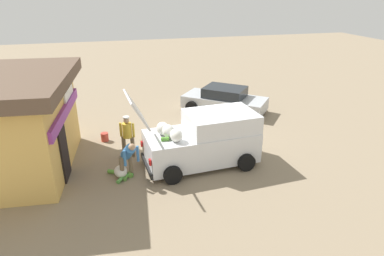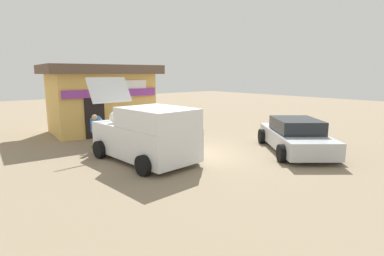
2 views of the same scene
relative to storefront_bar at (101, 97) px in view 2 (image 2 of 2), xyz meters
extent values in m
plane|color=gray|center=(0.63, -6.43, -1.77)|extent=(60.00, 60.00, 0.00)
cube|color=#E0B259|center=(0.00, 0.01, -0.29)|extent=(4.99, 3.50, 2.95)
cube|color=purple|center=(-0.15, -1.57, 0.30)|extent=(4.47, 0.55, 0.36)
cube|color=black|center=(-0.99, -1.46, -0.77)|extent=(0.90, 0.15, 2.00)
cube|color=white|center=(0.88, -1.65, 0.59)|extent=(1.50, 0.20, 0.60)
cube|color=brown|center=(0.00, 0.01, 1.40)|extent=(5.76, 4.27, 0.44)
cube|color=silver|center=(-1.22, -6.08, -1.06)|extent=(2.08, 4.02, 1.07)
cube|color=silver|center=(-1.17, -6.82, -0.21)|extent=(1.92, 2.53, 0.64)
cube|color=black|center=(-1.10, -7.98, -0.24)|extent=(1.56, 0.18, 0.49)
cube|color=silver|center=(-1.36, -3.87, 0.58)|extent=(1.69, 0.67, 0.96)
ellipsoid|color=silver|center=(-1.30, -4.90, -0.31)|extent=(0.51, 0.43, 0.43)
ellipsoid|color=silver|center=(-1.73, -5.08, -0.32)|extent=(0.50, 0.42, 0.42)
ellipsoid|color=silver|center=(-1.05, -4.75, -0.31)|extent=(0.52, 0.44, 0.44)
cylinder|color=#5BA936|center=(-1.59, -4.72, -0.46)|extent=(0.16, 0.28, 0.13)
cylinder|color=#5AA42E|center=(-1.26, -5.03, -0.46)|extent=(0.27, 0.27, 0.13)
cylinder|color=#619845|center=(-1.38, -5.09, -0.47)|extent=(0.25, 0.26, 0.12)
cylinder|color=#5B9639|center=(-0.76, -4.85, -0.47)|extent=(0.28, 0.22, 0.11)
cube|color=black|center=(-1.35, -4.09, -1.51)|extent=(1.75, 0.19, 0.16)
cube|color=red|center=(-2.06, -4.13, -1.01)|extent=(0.14, 0.07, 0.20)
cube|color=red|center=(-0.63, -4.03, -1.01)|extent=(0.14, 0.07, 0.20)
cylinder|color=black|center=(-2.12, -7.47, -1.45)|extent=(0.26, 0.64, 0.62)
cylinder|color=black|center=(-0.15, -7.35, -1.45)|extent=(0.26, 0.64, 0.62)
cylinder|color=black|center=(-2.29, -4.82, -1.45)|extent=(0.26, 0.64, 0.62)
cylinder|color=black|center=(-0.32, -4.69, -1.45)|extent=(0.26, 0.64, 0.62)
cube|color=#B2B7BC|center=(3.84, -8.83, -1.29)|extent=(4.05, 4.34, 0.61)
cube|color=#1E2328|center=(3.84, -8.83, -0.74)|extent=(2.48, 2.54, 0.50)
cylinder|color=black|center=(2.19, -9.31, -1.46)|extent=(0.56, 0.61, 0.61)
cylinder|color=black|center=(3.65, -10.53, -1.46)|extent=(0.56, 0.61, 0.61)
cylinder|color=black|center=(4.03, -7.12, -1.46)|extent=(0.56, 0.61, 0.61)
cylinder|color=black|center=(5.48, -8.35, -1.46)|extent=(0.56, 0.61, 0.61)
cylinder|color=#726047|center=(0.07, -3.43, -1.37)|extent=(0.15, 0.15, 0.79)
cylinder|color=#726047|center=(-0.06, -3.75, -1.37)|extent=(0.15, 0.15, 0.79)
cylinder|color=gold|center=(0.00, -3.59, -0.69)|extent=(0.44, 0.44, 0.56)
sphere|color=tan|center=(0.00, -3.59, -0.30)|extent=(0.22, 0.22, 0.22)
cylinder|color=silver|center=(0.00, -3.59, -0.17)|extent=(0.24, 0.24, 0.05)
cylinder|color=gold|center=(0.09, -3.37, -0.68)|extent=(0.09, 0.09, 0.53)
cylinder|color=gold|center=(-0.09, -3.82, -0.68)|extent=(0.09, 0.09, 0.53)
cylinder|color=#726047|center=(-1.40, -3.55, -1.36)|extent=(0.15, 0.15, 0.81)
cylinder|color=#726047|center=(-1.54, -3.24, -1.36)|extent=(0.15, 0.15, 0.81)
cylinder|color=#3872B2|center=(-1.65, -3.48, -0.75)|extent=(0.73, 0.58, 0.65)
sphere|color=tan|center=(-1.90, -3.60, -0.47)|extent=(0.22, 0.22, 0.22)
cylinder|color=#3872B2|center=(-1.73, -3.79, -0.82)|extent=(0.09, 0.09, 0.54)
cylinder|color=#3872B2|center=(-1.94, -3.35, -0.82)|extent=(0.09, 0.09, 0.54)
ellipsoid|color=silver|center=(-1.40, -3.20, -1.58)|extent=(0.60, 0.47, 0.38)
cylinder|color=#5BA236|center=(-1.14, -2.92, -1.70)|extent=(0.27, 0.33, 0.14)
cylinder|color=#598F39|center=(-1.67, -3.33, -1.71)|extent=(0.25, 0.18, 0.11)
cylinder|color=green|center=(-1.54, -3.46, -1.70)|extent=(0.13, 0.27, 0.13)
cylinder|color=#5B9036|center=(-1.50, -3.49, -1.70)|extent=(0.25, 0.16, 0.14)
cylinder|color=#549D43|center=(-1.73, -3.15, -1.70)|extent=(0.36, 0.30, 0.13)
cylinder|color=#BF3F33|center=(1.65, -2.74, -1.59)|extent=(0.31, 0.31, 0.35)
camera|label=1|loc=(-11.50, -3.02, 4.17)|focal=31.10mm
camera|label=2|loc=(-6.61, -14.91, 1.19)|focal=28.45mm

